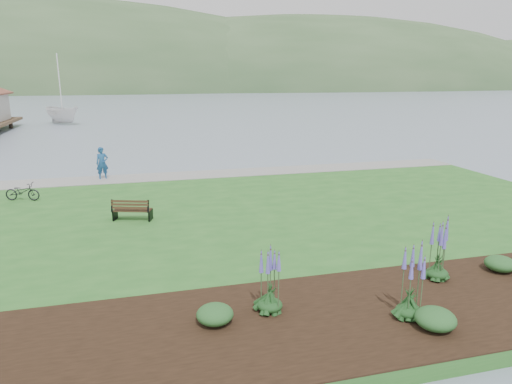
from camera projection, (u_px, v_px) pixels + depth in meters
ground at (200, 218)px, 19.62m from camera, size 600.00×600.00×0.00m
lawn at (207, 228)px, 17.70m from camera, size 34.00×20.00×0.40m
shoreline_path at (183, 176)px, 25.99m from camera, size 34.00×2.20×0.03m
garden_bed at (378, 310)px, 11.07m from camera, size 24.00×4.40×0.04m
far_hillside at (191, 91)px, 183.85m from camera, size 580.00×80.00×38.00m
park_bench at (132, 210)px, 17.85m from camera, size 1.59×1.02×0.92m
person at (102, 160)px, 24.92m from camera, size 0.85×0.67×2.08m
bicycle_a at (22, 192)px, 20.77m from camera, size 0.99×1.68×0.83m
sailboat at (64, 124)px, 57.59m from camera, size 14.68×14.72×27.40m
echium_0 at (411, 283)px, 10.50m from camera, size 0.62×0.62×2.01m
echium_1 at (439, 251)px, 12.55m from camera, size 0.62×0.62×1.95m
echium_4 at (270, 280)px, 10.79m from camera, size 0.62×0.62×1.90m
shrub_0 at (215, 314)px, 10.41m from camera, size 0.85×0.85×0.43m
shrub_1 at (435, 319)px, 10.18m from camera, size 0.92×0.92×0.46m
shrub_2 at (500, 264)px, 13.20m from camera, size 0.86×0.86×0.43m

